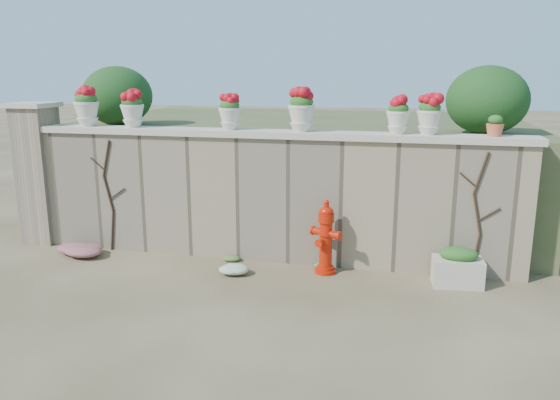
% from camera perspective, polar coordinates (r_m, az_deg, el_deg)
% --- Properties ---
extents(ground, '(80.00, 80.00, 0.00)m').
position_cam_1_polar(ground, '(7.47, -5.05, -10.47)').
color(ground, brown).
rests_on(ground, ground).
extents(stone_wall, '(8.00, 0.40, 2.00)m').
position_cam_1_polar(stone_wall, '(8.79, -1.51, 0.12)').
color(stone_wall, '#8D7A5E').
rests_on(stone_wall, ground).
extents(wall_cap, '(8.10, 0.52, 0.10)m').
position_cam_1_polar(wall_cap, '(8.62, -1.56, 6.94)').
color(wall_cap, beige).
rests_on(wall_cap, stone_wall).
extents(gate_pillar, '(0.72, 0.72, 2.48)m').
position_cam_1_polar(gate_pillar, '(10.57, -23.85, 2.65)').
color(gate_pillar, '#8D7A5E').
rests_on(gate_pillar, ground).
extents(raised_fill, '(9.00, 6.00, 2.00)m').
position_cam_1_polar(raised_fill, '(11.85, 2.44, 3.56)').
color(raised_fill, '#384C23').
rests_on(raised_fill, ground).
extents(back_shrub_left, '(1.30, 1.30, 1.10)m').
position_cam_1_polar(back_shrub_left, '(10.91, -16.62, 10.38)').
color(back_shrub_left, '#143814').
rests_on(back_shrub_left, raised_fill).
extents(back_shrub_right, '(1.30, 1.30, 1.10)m').
position_cam_1_polar(back_shrub_right, '(9.56, 20.84, 9.73)').
color(back_shrub_right, '#143814').
rests_on(back_shrub_right, raised_fill).
extents(vine_left, '(0.60, 0.04, 1.91)m').
position_cam_1_polar(vine_left, '(9.63, -17.43, 0.61)').
color(vine_left, black).
rests_on(vine_left, ground).
extents(vine_right, '(0.60, 0.04, 1.91)m').
position_cam_1_polar(vine_right, '(8.37, 19.98, -1.44)').
color(vine_right, black).
rests_on(vine_right, ground).
extents(fire_hydrant, '(0.49, 0.35, 1.14)m').
position_cam_1_polar(fire_hydrant, '(8.26, 4.80, -3.86)').
color(fire_hydrant, red).
rests_on(fire_hydrant, ground).
extents(planter_box, '(0.72, 0.46, 0.57)m').
position_cam_1_polar(planter_box, '(8.26, 18.08, -6.75)').
color(planter_box, beige).
rests_on(planter_box, ground).
extents(green_shrub, '(0.54, 0.49, 0.52)m').
position_cam_1_polar(green_shrub, '(8.47, 17.57, -6.27)').
color(green_shrub, '#1E5119').
rests_on(green_shrub, ground).
extents(magenta_clump, '(0.91, 0.61, 0.24)m').
position_cam_1_polar(magenta_clump, '(9.74, -20.36, -4.76)').
color(magenta_clump, '#CD2971').
rests_on(magenta_clump, ground).
extents(white_flowers, '(0.54, 0.43, 0.19)m').
position_cam_1_polar(white_flowers, '(8.35, -5.47, -7.15)').
color(white_flowers, white).
rests_on(white_flowers, ground).
extents(urn_pot_0, '(0.42, 0.42, 0.66)m').
position_cam_1_polar(urn_pot_0, '(9.85, -19.56, 9.18)').
color(urn_pot_0, beige).
rests_on(urn_pot_0, wall_cap).
extents(urn_pot_1, '(0.38, 0.38, 0.60)m').
position_cam_1_polar(urn_pot_1, '(9.42, -15.18, 9.15)').
color(urn_pot_1, beige).
rests_on(urn_pot_1, wall_cap).
extents(urn_pot_2, '(0.35, 0.35, 0.55)m').
position_cam_1_polar(urn_pot_2, '(8.75, -5.27, 9.12)').
color(urn_pot_2, beige).
rests_on(urn_pot_2, wall_cap).
extents(urn_pot_3, '(0.42, 0.42, 0.65)m').
position_cam_1_polar(urn_pot_3, '(8.45, 2.26, 9.34)').
color(urn_pot_3, beige).
rests_on(urn_pot_3, wall_cap).
extents(urn_pot_4, '(0.35, 0.35, 0.54)m').
position_cam_1_polar(urn_pot_4, '(8.30, 12.23, 8.61)').
color(urn_pot_4, beige).
rests_on(urn_pot_4, wall_cap).
extents(urn_pot_5, '(0.36, 0.36, 0.57)m').
position_cam_1_polar(urn_pot_5, '(8.30, 15.33, 8.54)').
color(urn_pot_5, beige).
rests_on(urn_pot_5, wall_cap).
extents(terracotta_pot, '(0.25, 0.25, 0.29)m').
position_cam_1_polar(terracotta_pot, '(8.40, 21.54, 7.13)').
color(terracotta_pot, '#C45C3C').
rests_on(terracotta_pot, wall_cap).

